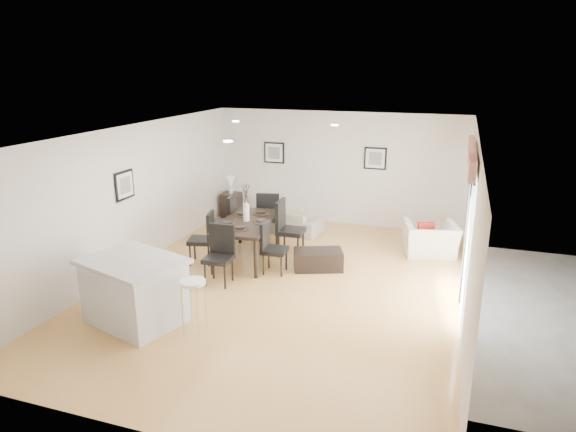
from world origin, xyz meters
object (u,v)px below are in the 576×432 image
(dining_chair_foot, at_px, (269,214))
(dining_chair_enear, at_px, (270,244))
(dining_table, at_px, (247,225))
(side_table, at_px, (232,205))
(sofa, at_px, (282,219))
(coffee_table, at_px, (318,260))
(dining_chair_wfar, at_px, (227,218))
(dining_chair_efar, at_px, (286,225))
(dining_chair_head, at_px, (220,251))
(kitchen_island, at_px, (135,290))
(dining_chair_wnear, at_px, (205,235))
(bar_stool, at_px, (193,288))
(armchair, at_px, (430,239))

(dining_chair_foot, bearing_deg, dining_chair_enear, 99.54)
(dining_table, height_order, side_table, dining_table)
(sofa, bearing_deg, coffee_table, 134.28)
(dining_table, distance_m, coffee_table, 1.57)
(dining_table, xyz_separation_m, dining_chair_wfar, (-0.67, 0.49, -0.08))
(dining_chair_efar, bearing_deg, dining_table, 123.56)
(dining_chair_enear, relative_size, dining_chair_efar, 0.86)
(dining_table, xyz_separation_m, side_table, (-1.55, 2.63, -0.41))
(dining_table, bearing_deg, dining_chair_head, -97.55)
(dining_chair_head, height_order, kitchen_island, dining_chair_head)
(dining_chair_enear, distance_m, kitchen_island, 2.75)
(dining_chair_wnear, xyz_separation_m, dining_chair_head, (0.67, -0.73, 0.01))
(bar_stool, bearing_deg, dining_chair_head, 103.60)
(bar_stool, bearing_deg, dining_chair_wnear, 113.89)
(dining_chair_wnear, bearing_deg, dining_chair_efar, 109.80)
(sofa, relative_size, armchair, 1.79)
(dining_chair_foot, height_order, coffee_table, dining_chair_foot)
(armchair, relative_size, dining_chair_efar, 0.91)
(dining_chair_foot, bearing_deg, dining_chair_wnear, 54.80)
(dining_chair_enear, xyz_separation_m, dining_chair_foot, (-0.66, 1.67, 0.07))
(dining_chair_wnear, xyz_separation_m, dining_chair_efar, (1.35, 0.93, 0.06))
(coffee_table, relative_size, kitchen_island, 0.54)
(dining_chair_enear, relative_size, coffee_table, 1.08)
(coffee_table, bearing_deg, dining_chair_enear, -171.71)
(dining_table, bearing_deg, sofa, 80.83)
(dining_chair_enear, bearing_deg, dining_table, 51.03)
(dining_chair_enear, bearing_deg, sofa, 10.65)
(sofa, relative_size, dining_table, 0.92)
(bar_stool, bearing_deg, dining_chair_efar, 85.80)
(dining_chair_wfar, bearing_deg, dining_chair_enear, 44.77)
(dining_chair_wnear, bearing_deg, dining_table, 108.99)
(armchair, height_order, dining_table, dining_table)
(dining_chair_wfar, distance_m, side_table, 2.33)
(dining_chair_head, xyz_separation_m, kitchen_island, (-0.57, -1.75, -0.08))
(kitchen_island, bearing_deg, dining_chair_head, 89.03)
(dining_table, bearing_deg, bar_stool, -89.20)
(sofa, distance_m, dining_chair_enear, 2.52)
(sofa, xyz_separation_m, dining_chair_foot, (-0.04, -0.77, 0.34))
(dining_chair_wnear, height_order, dining_chair_foot, dining_chair_foot)
(side_table, relative_size, kitchen_island, 0.36)
(dining_chair_enear, bearing_deg, side_table, 31.96)
(dining_chair_enear, height_order, coffee_table, dining_chair_enear)
(dining_chair_efar, xyz_separation_m, kitchen_island, (-1.24, -3.41, -0.13))
(dining_chair_head, bearing_deg, sofa, 85.25)
(sofa, height_order, dining_chair_head, dining_chair_head)
(coffee_table, bearing_deg, dining_chair_foot, 119.20)
(side_table, distance_m, kitchen_island, 5.65)
(dining_chair_wfar, relative_size, bar_stool, 1.42)
(dining_chair_wfar, distance_m, dining_chair_enear, 1.67)
(sofa, height_order, side_table, side_table)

